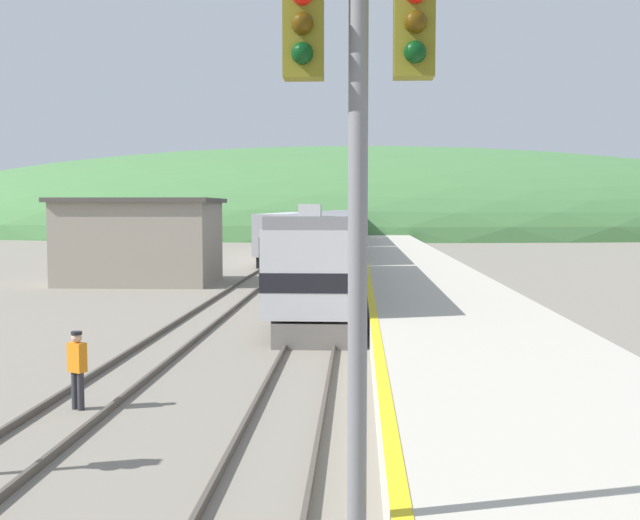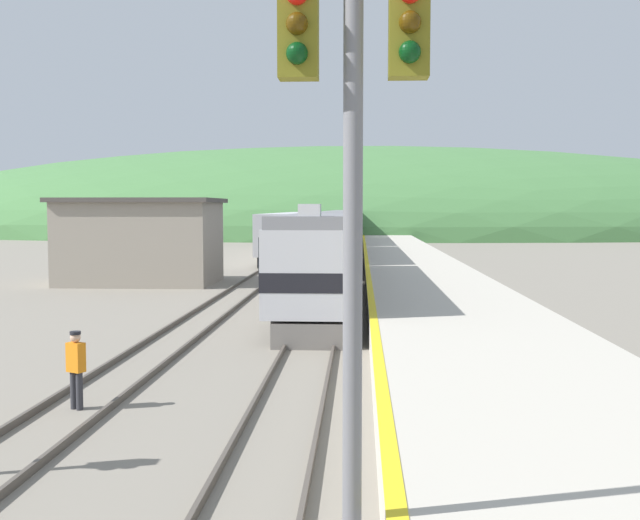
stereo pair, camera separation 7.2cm
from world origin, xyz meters
name	(u,v)px [view 1 (the left image)]	position (x,y,z in m)	size (l,w,h in m)	color
track_main	(343,250)	(0.00, 70.00, 0.08)	(1.52, 180.00, 0.16)	#4C443D
track_siding	(298,250)	(-4.35, 70.00, 0.08)	(1.52, 180.00, 0.16)	#4C443D
platform	(405,262)	(4.65, 50.00, 0.46)	(5.77, 140.00, 0.94)	#BCB5A5
distant_hills	(350,232)	(0.00, 125.58, 0.00)	(170.78, 76.85, 28.58)	#477A42
station_shed	(140,241)	(-10.56, 38.87, 2.36)	(8.59, 6.14, 4.69)	gray
express_train_lead_car	(324,256)	(0.00, 29.36, 2.14)	(2.95, 19.33, 4.27)	black
carriage_second	(338,237)	(0.00, 50.20, 2.13)	(2.94, 20.12, 3.91)	black
carriage_third	(344,229)	(0.00, 71.20, 2.13)	(2.94, 20.12, 3.91)	black
carriage_fourth	(347,224)	(0.00, 92.19, 2.13)	(2.94, 20.12, 3.91)	black
siding_train	(292,233)	(-4.35, 63.64, 1.93)	(2.90, 29.95, 3.73)	black
signal_mast_main	(358,134)	(1.41, 5.95, 4.89)	(2.20, 0.42, 7.47)	slate
track_worker	(77,366)	(-4.35, 13.28, 0.92)	(0.42, 0.36, 1.63)	#2D2D33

